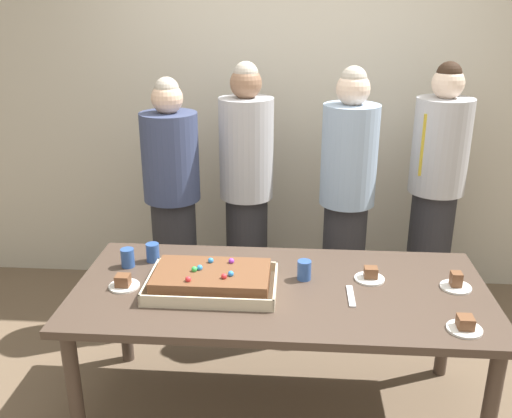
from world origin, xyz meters
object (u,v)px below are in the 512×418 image
at_px(sheet_cake, 212,280).
at_px(drink_cup_nearest, 128,258).
at_px(person_far_right_suit, 435,192).
at_px(plated_slice_far_left, 465,326).
at_px(person_serving_front, 347,199).
at_px(drink_cup_far_end, 153,252).
at_px(plated_slice_far_right, 370,276).
at_px(party_table, 281,301).
at_px(cake_server_utensil, 351,296).
at_px(plated_slice_near_right, 456,283).
at_px(plated_slice_near_left, 124,283).
at_px(person_green_shirt_behind, 247,189).
at_px(drink_cup_middle, 304,270).
at_px(person_striped_tie_right, 173,203).

distance_m(sheet_cake, drink_cup_nearest, 0.52).
bearing_deg(person_far_right_suit, plated_slice_far_left, 41.58).
bearing_deg(person_serving_front, drink_cup_far_end, -21.44).
distance_m(plated_slice_far_right, drink_cup_nearest, 1.26).
bearing_deg(party_table, cake_server_utensil, -11.79).
bearing_deg(plated_slice_near_right, plated_slice_near_left, -176.00).
height_order(plated_slice_near_right, person_green_shirt_behind, person_green_shirt_behind).
height_order(drink_cup_middle, person_far_right_suit, person_far_right_suit).
distance_m(party_table, plated_slice_near_left, 0.77).
bearing_deg(person_green_shirt_behind, party_table, 17.54).
xyz_separation_m(party_table, cake_server_utensil, (0.33, -0.07, 0.08)).
height_order(plated_slice_near_right, person_serving_front, person_serving_front).
relative_size(sheet_cake, drink_cup_middle, 6.22).
bearing_deg(drink_cup_nearest, plated_slice_far_right, -2.54).
relative_size(plated_slice_near_left, drink_cup_middle, 1.50).
height_order(person_serving_front, person_striped_tie_right, person_serving_front).
distance_m(drink_cup_far_end, cake_server_utensil, 1.08).
bearing_deg(person_striped_tie_right, plated_slice_near_right, 39.48).
distance_m(sheet_cake, person_far_right_suit, 1.74).
height_order(sheet_cake, drink_cup_nearest, sheet_cake).
relative_size(plated_slice_far_right, person_striped_tie_right, 0.09).
distance_m(plated_slice_near_left, drink_cup_nearest, 0.23).
relative_size(drink_cup_far_end, person_serving_front, 0.06).
relative_size(plated_slice_far_right, person_far_right_suit, 0.09).
xyz_separation_m(plated_slice_near_right, plated_slice_far_right, (-0.41, 0.06, -0.00)).
distance_m(plated_slice_near_right, drink_cup_far_end, 1.56).
relative_size(person_striped_tie_right, person_far_right_suit, 0.95).
xyz_separation_m(sheet_cake, drink_cup_nearest, (-0.48, 0.21, 0.00)).
height_order(drink_cup_nearest, drink_cup_far_end, same).
distance_m(party_table, sheet_cake, 0.36).
distance_m(sheet_cake, cake_server_utensil, 0.67).
height_order(plated_slice_near_left, plated_slice_near_right, plated_slice_near_right).
height_order(plated_slice_near_left, cake_server_utensil, plated_slice_near_left).
xyz_separation_m(person_striped_tie_right, person_far_right_suit, (1.69, 0.21, 0.05)).
bearing_deg(plated_slice_far_right, drink_cup_far_end, 173.44).
height_order(sheet_cake, drink_cup_middle, sheet_cake).
xyz_separation_m(plated_slice_far_right, person_serving_front, (-0.06, 0.80, 0.12)).
bearing_deg(person_far_right_suit, person_green_shirt_behind, -39.32).
distance_m(plated_slice_far_right, drink_cup_middle, 0.33).
relative_size(sheet_cake, person_serving_front, 0.37).
relative_size(drink_cup_middle, cake_server_utensil, 0.50).
height_order(plated_slice_near_left, drink_cup_nearest, drink_cup_nearest).
bearing_deg(plated_slice_near_left, plated_slice_far_left, -9.71).
bearing_deg(person_green_shirt_behind, plated_slice_far_right, 40.47).
relative_size(plated_slice_far_left, person_green_shirt_behind, 0.09).
height_order(sheet_cake, plated_slice_far_right, sheet_cake).
xyz_separation_m(plated_slice_near_right, cake_server_utensil, (-0.52, -0.13, -0.02)).
relative_size(drink_cup_middle, person_green_shirt_behind, 0.06).
height_order(plated_slice_near_left, person_serving_front, person_serving_front).
relative_size(plated_slice_far_right, drink_cup_nearest, 1.50).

